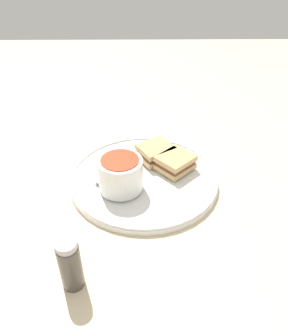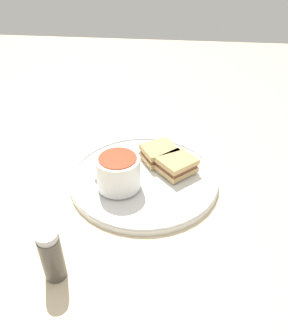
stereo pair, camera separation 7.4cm
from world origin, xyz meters
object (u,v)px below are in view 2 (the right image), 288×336
(soup_bowl, at_px, (118,172))
(sandwich_half_far, at_px, (159,153))
(spoon, at_px, (103,173))
(salt_shaker, at_px, (52,256))
(sandwich_half_near, at_px, (177,165))

(soup_bowl, height_order, sandwich_half_far, soup_bowl)
(sandwich_half_far, bearing_deg, soup_bowl, 54.71)
(soup_bowl, xyz_separation_m, spoon, (0.04, -0.04, -0.03))
(salt_shaker, bearing_deg, sandwich_half_near, -123.12)
(sandwich_half_far, bearing_deg, sandwich_half_near, 135.06)
(soup_bowl, bearing_deg, sandwich_half_far, -125.29)
(sandwich_half_near, relative_size, salt_shaker, 1.03)
(sandwich_half_far, xyz_separation_m, salt_shaker, (0.15, 0.34, 0.01))
(spoon, bearing_deg, sandwich_half_near, 123.29)
(sandwich_half_near, distance_m, sandwich_half_far, 0.06)
(soup_bowl, xyz_separation_m, sandwich_half_near, (-0.13, -0.07, -0.02))
(sandwich_half_far, bearing_deg, salt_shaker, 66.45)
(salt_shaker, bearing_deg, spoon, -95.48)
(spoon, height_order, sandwich_half_far, sandwich_half_far)
(sandwich_half_near, bearing_deg, salt_shaker, 56.88)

